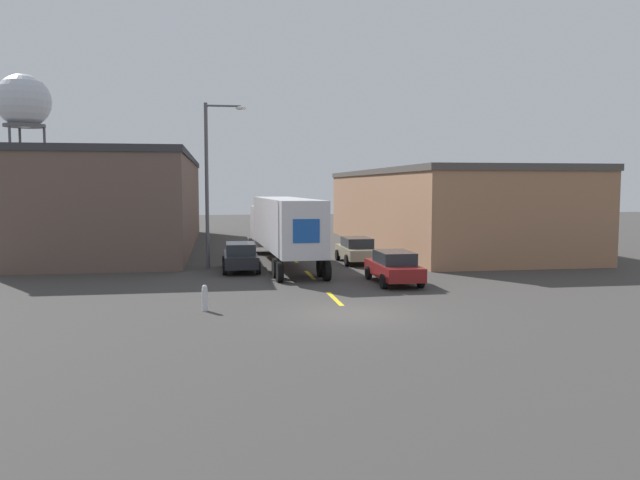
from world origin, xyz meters
TOP-DOWN VIEW (x-y plane):
  - ground_plane at (0.00, 0.00)m, footprint 160.00×160.00m
  - road_centerline at (0.00, 10.07)m, footprint 0.20×16.95m
  - warehouse_left at (-11.59, 27.26)m, footprint 10.26×29.77m
  - warehouse_right at (12.06, 24.46)m, footprint 11.19×28.86m
  - semi_truck at (-0.95, 14.75)m, footprint 3.27×15.65m
  - parked_car_right_near at (3.50, 6.64)m, footprint 1.95×4.62m
  - parked_car_right_mid at (3.50, 14.69)m, footprint 1.95×4.62m
  - parked_car_left_far at (-3.50, 12.19)m, footprint 1.95×4.62m
  - water_tower at (-25.65, 52.28)m, footprint 5.85×5.85m
  - street_lamp at (-5.03, 13.44)m, footprint 2.29×0.32m
  - fire_hydrant at (-5.19, 1.46)m, footprint 0.22×0.22m

SIDE VIEW (x-z plane):
  - ground_plane at x=0.00m, z-range 0.00..0.00m
  - road_centerline at x=0.00m, z-range 0.00..0.01m
  - fire_hydrant at x=-5.19m, z-range 0.00..0.97m
  - parked_car_right_near at x=3.50m, z-range 0.03..1.57m
  - parked_car_right_mid at x=3.50m, z-range 0.03..1.57m
  - parked_car_left_far at x=-3.50m, z-range 0.03..1.57m
  - semi_truck at x=-0.95m, z-range 0.40..4.31m
  - warehouse_right at x=12.06m, z-range 0.00..5.85m
  - warehouse_left at x=-11.59m, z-range 0.01..6.81m
  - street_lamp at x=-5.03m, z-range 0.64..9.77m
  - water_tower at x=-25.65m, z-range 5.33..22.20m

